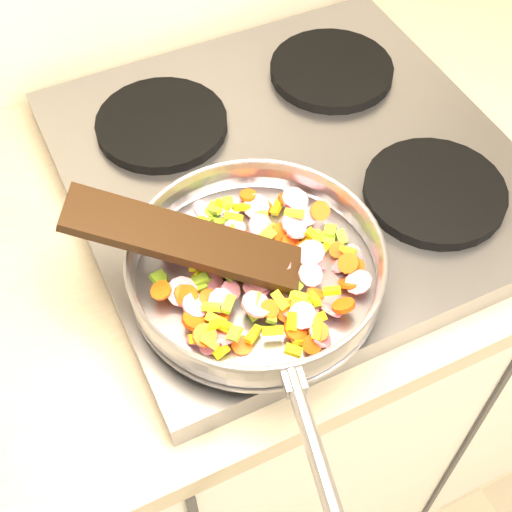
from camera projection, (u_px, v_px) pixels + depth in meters
name	position (u px, v px, depth m)	size (l,w,h in m)	color
cooktop	(292.00, 170.00, 1.01)	(0.60, 0.60, 0.04)	#939399
grate_fl	(244.00, 265.00, 0.87)	(0.19, 0.19, 0.02)	black
grate_fr	(435.00, 192.00, 0.95)	(0.19, 0.19, 0.02)	black
grate_bl	(162.00, 124.00, 1.02)	(0.19, 0.19, 0.02)	black
grate_br	(332.00, 70.00, 1.10)	(0.19, 0.19, 0.02)	black
saute_pan	(257.00, 267.00, 0.82)	(0.34, 0.50, 0.05)	#9E9EA5
vegetable_heap	(259.00, 269.00, 0.83)	(0.26, 0.26, 0.05)	#76A622
wooden_spatula	(185.00, 240.00, 0.80)	(0.27, 0.06, 0.01)	black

